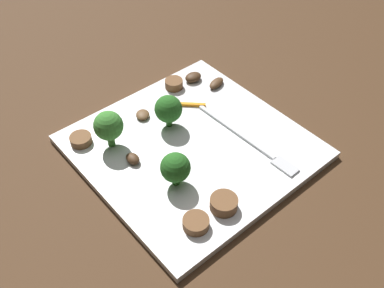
{
  "coord_description": "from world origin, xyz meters",
  "views": [
    {
      "loc": [
        0.33,
        -0.28,
        0.45
      ],
      "look_at": [
        0.0,
        0.0,
        0.01
      ],
      "focal_mm": 41.41,
      "sensor_mm": 36.0,
      "label": 1
    }
  ],
  "objects": [
    {
      "name": "broccoli_floret_1",
      "position": [
        -0.05,
        -0.0,
        0.04
      ],
      "size": [
        0.04,
        0.04,
        0.05
      ],
      "color": "#296420",
      "rests_on": "plate"
    },
    {
      "name": "pepper_strip_0",
      "position": [
        -0.06,
        0.05,
        0.01
      ],
      "size": [
        0.04,
        0.04,
        0.0
      ],
      "primitive_type": "cube",
      "rotation": [
        0.0,
        0.0,
        0.8
      ],
      "color": "orange",
      "rests_on": "plate"
    },
    {
      "name": "mushroom_0",
      "position": [
        -0.11,
        0.1,
        0.02
      ],
      "size": [
        0.02,
        0.03,
        0.01
      ],
      "primitive_type": "ellipsoid",
      "rotation": [
        0.0,
        0.0,
        1.53
      ],
      "color": "#422B19",
      "rests_on": "plate"
    },
    {
      "name": "broccoli_floret_2",
      "position": [
        -0.07,
        -0.09,
        0.05
      ],
      "size": [
        0.04,
        0.04,
        0.06
      ],
      "color": "#408630",
      "rests_on": "plate"
    },
    {
      "name": "broccoli_floret_0",
      "position": [
        0.04,
        -0.06,
        0.04
      ],
      "size": [
        0.04,
        0.04,
        0.05
      ],
      "color": "#296420",
      "rests_on": "plate"
    },
    {
      "name": "sausage_slice_0",
      "position": [
        0.11,
        -0.04,
        0.02
      ],
      "size": [
        0.04,
        0.04,
        0.02
      ],
      "primitive_type": "cylinder",
      "rotation": [
        0.0,
        0.0,
        2.79
      ],
      "color": "brown",
      "rests_on": "plate"
    },
    {
      "name": "mushroom_2",
      "position": [
        -0.07,
        0.11,
        0.02
      ],
      "size": [
        0.02,
        0.03,
        0.01
      ],
      "primitive_type": "ellipsoid",
      "rotation": [
        0.0,
        0.0,
        4.97
      ],
      "color": "#4C331E",
      "rests_on": "plate"
    },
    {
      "name": "ground_plane",
      "position": [
        0.0,
        0.0,
        0.0
      ],
      "size": [
        1.4,
        1.4,
        0.0
      ],
      "primitive_type": "plane",
      "color": "#422B19"
    },
    {
      "name": "sausage_slice_2",
      "position": [
        -0.12,
        0.06,
        0.02
      ],
      "size": [
        0.03,
        0.03,
        0.01
      ],
      "primitive_type": "cylinder",
      "rotation": [
        0.0,
        0.0,
        0.04
      ],
      "color": "brown",
      "rests_on": "plate"
    },
    {
      "name": "mushroom_3",
      "position": [
        -0.03,
        -0.08,
        0.02
      ],
      "size": [
        0.02,
        0.02,
        0.01
      ],
      "primitive_type": "ellipsoid",
      "rotation": [
        0.0,
        0.0,
        0.02
      ],
      "color": "#422B19",
      "rests_on": "plate"
    },
    {
      "name": "plate",
      "position": [
        0.0,
        0.0,
        0.01
      ],
      "size": [
        0.29,
        0.29,
        0.01
      ],
      "primitive_type": "cube",
      "color": "white",
      "rests_on": "ground_plane"
    },
    {
      "name": "sausage_slice_1",
      "position": [
        0.11,
        -0.08,
        0.02
      ],
      "size": [
        0.04,
        0.04,
        0.01
      ],
      "primitive_type": "cylinder",
      "rotation": [
        0.0,
        0.0,
        0.32
      ],
      "color": "brown",
      "rests_on": "plate"
    },
    {
      "name": "fork",
      "position": [
        0.05,
        0.06,
        0.01
      ],
      "size": [
        0.18,
        0.02,
        0.0
      ],
      "rotation": [
        0.0,
        0.0,
        0.03
      ],
      "color": "silver",
      "rests_on": "plate"
    },
    {
      "name": "mushroom_1",
      "position": [
        -0.09,
        -0.02,
        0.01
      ],
      "size": [
        0.03,
        0.03,
        0.01
      ],
      "primitive_type": "ellipsoid",
      "rotation": [
        0.0,
        0.0,
        2.56
      ],
      "color": "brown",
      "rests_on": "plate"
    },
    {
      "name": "sausage_slice_3",
      "position": [
        -0.1,
        -0.11,
        0.02
      ],
      "size": [
        0.04,
        0.04,
        0.01
      ],
      "primitive_type": "cylinder",
      "rotation": [
        0.0,
        0.0,
        1.92
      ],
      "color": "brown",
      "rests_on": "plate"
    }
  ]
}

